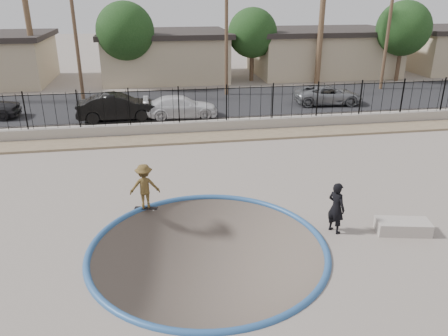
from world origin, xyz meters
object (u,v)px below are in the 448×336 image
object	(u,v)px
car_c	(181,107)
car_b	(118,107)
concrete_ledge	(403,227)
skateboard	(146,208)
car_d	(328,95)
videographer	(336,208)
skater	(145,189)

from	to	relation	value
car_c	car_b	bearing A→B (deg)	89.65
concrete_ledge	skateboard	bearing A→B (deg)	159.88
car_b	car_d	bearing A→B (deg)	-85.74
skateboard	car_c	world-z (taller)	car_c
concrete_ledge	car_b	size ratio (longest dim) A/B	0.35
skateboard	videographer	world-z (taller)	videographer
car_b	car_d	world-z (taller)	car_b
skater	car_c	xyz separation A→B (m)	(2.08, 11.62, -0.12)
skater	car_c	size ratio (longest dim) A/B	0.36
skateboard	car_d	distance (m)	17.78
skater	car_d	xyz separation A→B (m)	(11.87, 13.22, -0.13)
videographer	concrete_ledge	bearing A→B (deg)	-129.00
skater	car_d	distance (m)	17.77
concrete_ledge	car_b	distance (m)	17.27
skater	car_b	size ratio (longest dim) A/B	0.34
car_d	videographer	bearing A→B (deg)	164.09
concrete_ledge	car_b	bearing A→B (deg)	122.90
car_c	skateboard	bearing A→B (deg)	169.49
skater	concrete_ledge	world-z (taller)	skater
concrete_ledge	car_c	bearing A→B (deg)	111.68
skater	concrete_ledge	size ratio (longest dim) A/B	0.98
skater	concrete_ledge	xyz separation A→B (m)	(7.84, -2.87, -0.58)
videographer	car_d	world-z (taller)	videographer
skateboard	car_b	size ratio (longest dim) A/B	0.18
skateboard	skater	bearing A→B (deg)	-50.78
skateboard	car_b	distance (m)	11.74
concrete_ledge	car_d	xyz separation A→B (m)	(4.03, 16.09, 0.45)
videographer	car_c	xyz separation A→B (m)	(-3.69, 14.07, -0.16)
car_b	skater	bearing A→B (deg)	-175.04
skateboard	car_d	size ratio (longest dim) A/B	0.18
videographer	skater	bearing A→B (deg)	39.42
videographer	concrete_ledge	size ratio (longest dim) A/B	1.03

